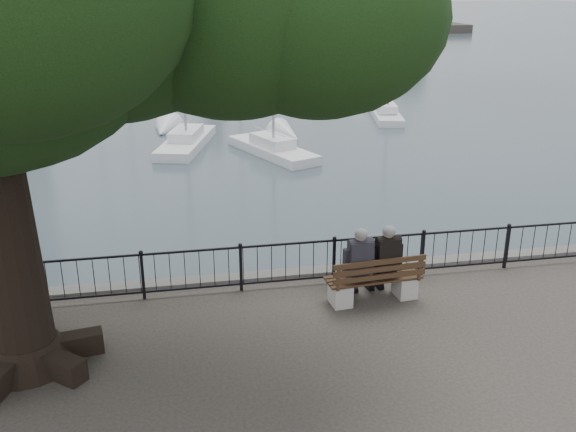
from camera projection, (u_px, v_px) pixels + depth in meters
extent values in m
cube|color=#514F4C|center=(284.00, 296.00, 14.33)|extent=(200.00, 0.40, 1.20)
plane|color=#2F3C43|center=(175.00, 24.00, 106.58)|extent=(260.00, 260.00, 0.00)
cube|color=black|center=(288.00, 244.00, 13.35)|extent=(22.00, 0.04, 0.04)
cube|color=black|center=(288.00, 280.00, 13.64)|extent=(22.00, 0.04, 0.04)
cube|color=#A39F9A|center=(340.00, 294.00, 12.87)|extent=(0.42, 0.52, 0.45)
cube|color=#A39F9A|center=(405.00, 286.00, 13.22)|extent=(0.42, 0.52, 0.45)
cube|color=#332215|center=(374.00, 278.00, 12.95)|extent=(1.99, 0.70, 0.04)
cube|color=#332215|center=(380.00, 269.00, 12.57)|extent=(1.95, 0.21, 0.43)
cube|color=black|center=(358.00, 274.00, 12.83)|extent=(0.42, 0.36, 0.26)
cube|color=black|center=(361.00, 257.00, 12.58)|extent=(0.50, 0.30, 0.65)
sphere|color=tan|center=(361.00, 235.00, 12.46)|extent=(0.25, 0.25, 0.25)
ellipsoid|color=gray|center=(361.00, 234.00, 12.42)|extent=(0.26, 0.26, 0.22)
cube|color=black|center=(351.00, 284.00, 13.24)|extent=(0.39, 0.50, 0.49)
cube|color=black|center=(385.00, 271.00, 12.98)|extent=(0.42, 0.36, 0.26)
cube|color=black|center=(388.00, 254.00, 12.72)|extent=(0.50, 0.30, 0.65)
sphere|color=tan|center=(388.00, 232.00, 12.60)|extent=(0.25, 0.25, 0.25)
ellipsoid|color=gray|center=(389.00, 231.00, 12.57)|extent=(0.26, 0.26, 0.22)
cube|color=black|center=(378.00, 281.00, 13.39)|extent=(0.39, 0.50, 0.49)
cone|color=black|center=(26.00, 351.00, 10.87)|extent=(1.65, 1.65, 0.49)
cone|color=black|center=(2.00, 202.00, 9.94)|extent=(1.07, 1.07, 5.83)
ellipsoid|color=black|center=(232.00, 3.00, 9.66)|extent=(4.47, 4.47, 3.49)
ellipsoid|color=black|center=(320.00, 17.00, 9.59)|extent=(3.89, 3.89, 3.03)
cube|color=#514F4C|center=(6.00, 47.00, 65.46)|extent=(9.87, 9.87, 1.40)
cube|color=#514F4C|center=(212.00, 56.00, 57.92)|extent=(5.61, 5.61, 1.40)
cube|color=#A39F9A|center=(211.00, 28.00, 57.09)|extent=(2.06, 2.43, 3.74)
cube|color=#514F4C|center=(210.00, 4.00, 56.38)|extent=(2.43, 2.80, 0.30)
cube|color=white|center=(187.00, 145.00, 28.99)|extent=(3.05, 5.79, 0.62)
cube|color=white|center=(186.00, 134.00, 28.82)|extent=(1.73, 2.50, 0.47)
cylinder|color=#AAAAB7|center=(179.00, 0.00, 26.53)|extent=(0.12, 0.12, 11.86)
cube|color=white|center=(272.00, 152.00, 27.76)|extent=(3.41, 5.43, 0.59)
cube|color=white|center=(272.00, 141.00, 27.59)|extent=(1.83, 2.40, 0.44)
cylinder|color=#AAAAB7|center=(273.00, 23.00, 25.61)|extent=(0.12, 0.12, 10.16)
cube|color=white|center=(386.00, 116.00, 34.89)|extent=(2.24, 4.96, 0.53)
cube|color=white|center=(386.00, 107.00, 34.71)|extent=(1.34, 2.11, 0.40)
cylinder|color=#AAAAB7|center=(392.00, 35.00, 33.14)|extent=(0.11, 0.11, 8.03)
cube|color=white|center=(31.00, 115.00, 35.19)|extent=(2.08, 5.86, 0.64)
cube|color=white|center=(29.00, 106.00, 35.01)|extent=(1.37, 2.43, 0.48)
cube|color=white|center=(239.00, 93.00, 42.14)|extent=(2.22, 6.05, 0.66)
cube|color=white|center=(239.00, 85.00, 41.96)|extent=(1.44, 2.52, 0.49)
cylinder|color=#AAAAB7|center=(238.00, 4.00, 39.91)|extent=(0.13, 0.13, 10.47)
cube|color=white|center=(289.00, 81.00, 47.12)|extent=(2.78, 5.63, 0.60)
cube|color=white|center=(289.00, 74.00, 46.95)|extent=(1.61, 2.41, 0.45)
cylinder|color=#AAAAB7|center=(290.00, 11.00, 45.15)|extent=(0.12, 0.12, 9.13)
cube|color=white|center=(94.00, 79.00, 47.64)|extent=(3.20, 6.04, 0.65)
cube|color=white|center=(94.00, 73.00, 47.47)|extent=(1.81, 2.61, 0.49)
cube|color=white|center=(126.00, 77.00, 48.57)|extent=(2.42, 5.54, 0.60)
cube|color=white|center=(126.00, 71.00, 48.39)|extent=(1.47, 2.34, 0.45)
cylinder|color=#AAAAB7|center=(119.00, 0.00, 46.35)|extent=(0.12, 0.12, 10.52)
cube|color=#2F2B27|center=(360.00, 29.00, 89.60)|extent=(30.00, 8.00, 1.20)
cylinder|color=black|center=(329.00, 11.00, 86.01)|extent=(0.70, 0.70, 4.00)
cylinder|color=black|center=(368.00, 10.00, 88.91)|extent=(0.70, 0.70, 4.00)
cylinder|color=black|center=(411.00, 10.00, 89.04)|extent=(0.70, 0.70, 4.00)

